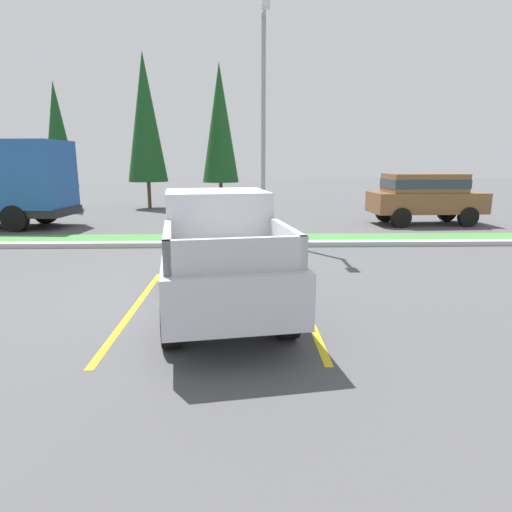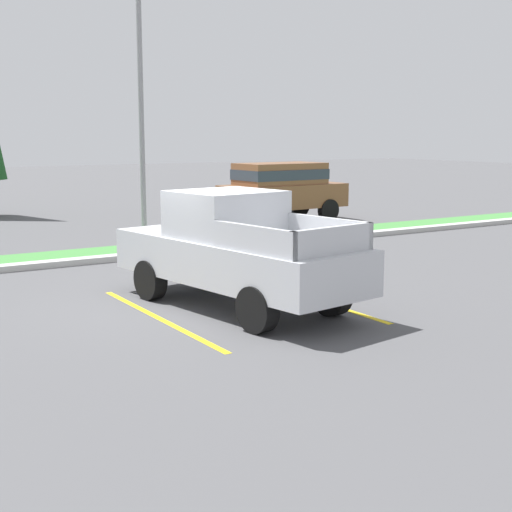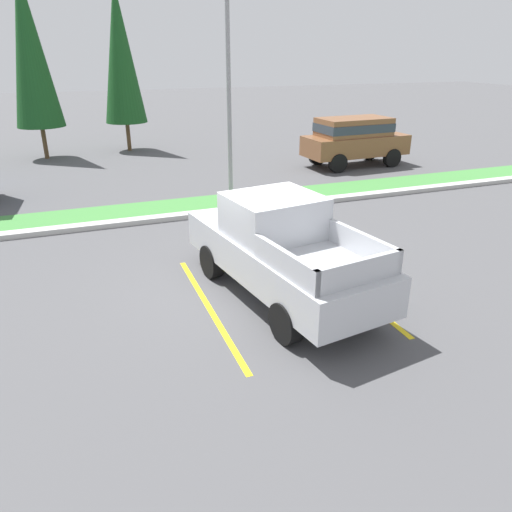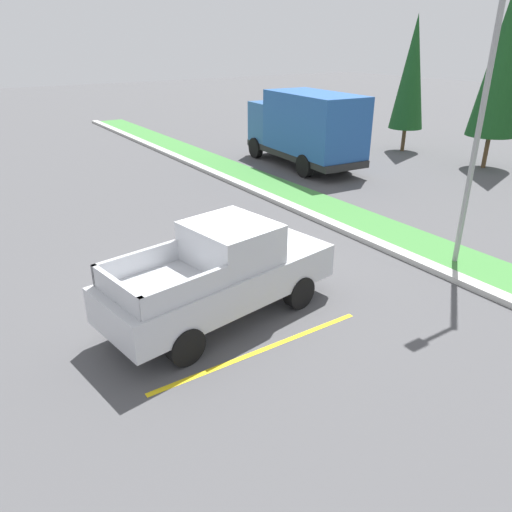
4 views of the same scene
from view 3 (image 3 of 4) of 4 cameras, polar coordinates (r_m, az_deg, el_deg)
The scene contains 10 objects.
ground_plane at distance 10.88m, azimuth -0.91°, elevation -3.15°, with size 120.00×120.00×0.00m, color #4C4C4F.
parking_line_near at distance 9.91m, azimuth -5.50°, elevation -6.02°, with size 0.12×4.80×0.01m, color yellow.
parking_line_far at distance 11.01m, azimuth 10.25°, elevation -3.20°, with size 0.12×4.80×0.01m, color yellow.
curb_strip at distance 15.33m, azimuth -7.28°, elevation 4.81°, with size 56.00×0.40×0.15m, color #B2B2AD.
grass_median at distance 16.37m, azimuth -8.20°, elevation 5.76°, with size 56.00×1.80×0.06m, color #42843D.
pickup_truck_main at distance 9.96m, azimuth 2.77°, elevation 0.84°, with size 2.68×5.45×2.10m.
suv_distant at distance 22.47m, azimuth 11.43°, elevation 13.35°, with size 4.69×2.14×2.10m.
street_light at distance 15.73m, azimuth -3.05°, elevation 20.11°, with size 0.24×1.49×6.96m.
cypress_tree_left_inner at distance 25.48m, azimuth -24.94°, elevation 21.15°, with size 2.15×2.15×8.29m.
cypress_tree_center at distance 26.31m, azimuth -15.55°, elevation 21.81°, with size 2.05×2.05×7.90m.
Camera 3 is at (-3.29, -9.22, 4.76)m, focal length 34.31 mm.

